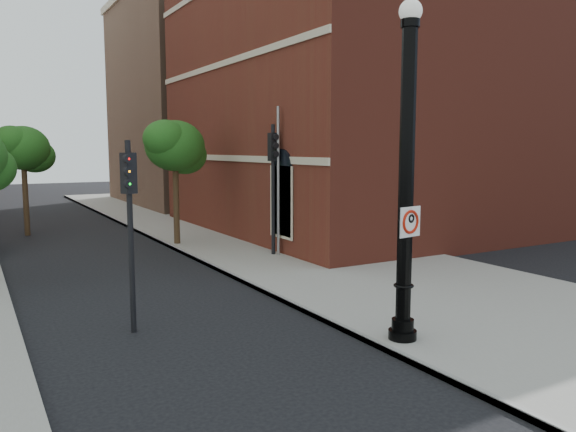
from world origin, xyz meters
TOP-DOWN VIEW (x-y plane):
  - ground at (0.00, 0.00)m, footprint 120.00×120.00m
  - sidewalk_right at (6.00, 10.00)m, footprint 8.00×60.00m
  - curb_edge at (2.05, 10.00)m, footprint 0.10×60.00m
  - brick_wall_building at (16.00, 14.00)m, footprint 22.30×16.30m
  - bg_building_tan_b at (16.00, 30.00)m, footprint 22.00×14.00m
  - lamppost at (2.60, -0.17)m, footprint 0.57×0.57m
  - no_parking_sign at (2.57, -0.34)m, footprint 0.58×0.13m
  - traffic_signal_left at (-1.87, 3.28)m, footprint 0.33×0.36m
  - traffic_signal_right at (4.68, 9.11)m, footprint 0.30×0.39m
  - utility_pole at (4.80, 8.96)m, footprint 0.11×0.11m
  - street_tree_b at (-2.50, 19.24)m, footprint 2.72×2.46m
  - street_tree_c at (2.45, 13.13)m, footprint 2.78×2.52m

SIDE VIEW (x-z plane):
  - ground at x=0.00m, z-range 0.00..0.00m
  - sidewalk_right at x=6.00m, z-range 0.00..0.12m
  - curb_edge at x=2.05m, z-range 0.00..0.14m
  - no_parking_sign at x=2.57m, z-range 2.22..2.81m
  - utility_pole at x=4.80m, z-range 0.00..5.38m
  - traffic_signal_left at x=-1.87m, z-range 0.71..4.79m
  - lamppost at x=2.60m, z-range -0.26..6.43m
  - traffic_signal_right at x=4.68m, z-range 0.83..5.58m
  - street_tree_b at x=-2.50m, z-range 1.42..6.32m
  - street_tree_c at x=2.45m, z-range 1.45..6.46m
  - brick_wall_building at x=16.00m, z-range 0.01..12.51m
  - bg_building_tan_b at x=16.00m, z-range 0.00..14.00m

